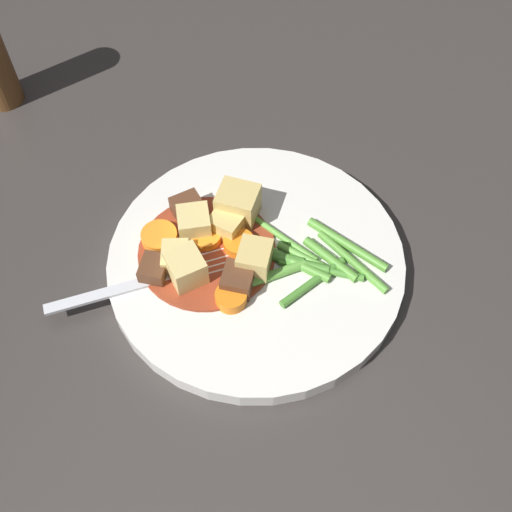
{
  "coord_description": "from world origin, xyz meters",
  "views": [
    {
      "loc": [
        -0.03,
        0.31,
        0.48
      ],
      "look_at": [
        0.0,
        0.0,
        0.02
      ],
      "focal_mm": 43.08,
      "sensor_mm": 36.0,
      "label": 1
    }
  ],
  "objects_px": {
    "carrot_slice_1": "(231,297)",
    "meat_chunk_0": "(238,280)",
    "dinner_plate": "(256,261)",
    "potato_chunk_0": "(186,269)",
    "potato_chunk_5": "(252,259)",
    "fork": "(152,281)",
    "carrot_slice_0": "(239,244)",
    "potato_chunk_1": "(238,204)",
    "carrot_slice_3": "(159,237)",
    "carrot_slice_2": "(206,237)",
    "potato_chunk_3": "(194,224)",
    "meat_chunk_1": "(154,269)",
    "potato_chunk_2": "(176,258)",
    "potato_chunk_4": "(226,226)",
    "meat_chunk_2": "(186,206)"
  },
  "relations": [
    {
      "from": "carrot_slice_2",
      "to": "carrot_slice_3",
      "type": "xyz_separation_m",
      "value": [
        0.04,
        0.0,
        0.0
      ]
    },
    {
      "from": "carrot_slice_1",
      "to": "potato_chunk_4",
      "type": "height_order",
      "value": "potato_chunk_4"
    },
    {
      "from": "carrot_slice_0",
      "to": "carrot_slice_2",
      "type": "relative_size",
      "value": 0.99
    },
    {
      "from": "potato_chunk_4",
      "to": "meat_chunk_1",
      "type": "height_order",
      "value": "potato_chunk_4"
    },
    {
      "from": "potato_chunk_0",
      "to": "meat_chunk_1",
      "type": "distance_m",
      "value": 0.03
    },
    {
      "from": "potato_chunk_4",
      "to": "meat_chunk_2",
      "type": "bearing_deg",
      "value": -26.91
    },
    {
      "from": "carrot_slice_1",
      "to": "meat_chunk_0",
      "type": "bearing_deg",
      "value": -105.42
    },
    {
      "from": "potato_chunk_1",
      "to": "meat_chunk_1",
      "type": "height_order",
      "value": "potato_chunk_1"
    },
    {
      "from": "carrot_slice_2",
      "to": "fork",
      "type": "relative_size",
      "value": 0.17
    },
    {
      "from": "potato_chunk_1",
      "to": "fork",
      "type": "relative_size",
      "value": 0.22
    },
    {
      "from": "carrot_slice_0",
      "to": "potato_chunk_0",
      "type": "xyz_separation_m",
      "value": [
        0.04,
        0.04,
        0.01
      ]
    },
    {
      "from": "potato_chunk_0",
      "to": "carrot_slice_3",
      "type": "bearing_deg",
      "value": -49.73
    },
    {
      "from": "carrot_slice_0",
      "to": "fork",
      "type": "height_order",
      "value": "carrot_slice_0"
    },
    {
      "from": "carrot_slice_2",
      "to": "potato_chunk_1",
      "type": "bearing_deg",
      "value": -129.65
    },
    {
      "from": "carrot_slice_3",
      "to": "meat_chunk_0",
      "type": "xyz_separation_m",
      "value": [
        -0.08,
        0.04,
        0.0
      ]
    },
    {
      "from": "meat_chunk_1",
      "to": "fork",
      "type": "distance_m",
      "value": 0.01
    },
    {
      "from": "dinner_plate",
      "to": "potato_chunk_4",
      "type": "relative_size",
      "value": 9.59
    },
    {
      "from": "potato_chunk_3",
      "to": "potato_chunk_5",
      "type": "relative_size",
      "value": 0.94
    },
    {
      "from": "dinner_plate",
      "to": "potato_chunk_0",
      "type": "distance_m",
      "value": 0.07
    },
    {
      "from": "potato_chunk_0",
      "to": "potato_chunk_5",
      "type": "xyz_separation_m",
      "value": [
        -0.06,
        -0.02,
        -0.0
      ]
    },
    {
      "from": "carrot_slice_2",
      "to": "carrot_slice_3",
      "type": "height_order",
      "value": "carrot_slice_3"
    },
    {
      "from": "meat_chunk_0",
      "to": "potato_chunk_0",
      "type": "bearing_deg",
      "value": -4.62
    },
    {
      "from": "potato_chunk_1",
      "to": "carrot_slice_3",
      "type": "bearing_deg",
      "value": 28.28
    },
    {
      "from": "potato_chunk_1",
      "to": "potato_chunk_0",
      "type": "bearing_deg",
      "value": 63.45
    },
    {
      "from": "carrot_slice_0",
      "to": "potato_chunk_2",
      "type": "xyz_separation_m",
      "value": [
        0.05,
        0.02,
        0.0
      ]
    },
    {
      "from": "potato_chunk_0",
      "to": "potato_chunk_3",
      "type": "height_order",
      "value": "potato_chunk_0"
    },
    {
      "from": "potato_chunk_2",
      "to": "carrot_slice_2",
      "type": "bearing_deg",
      "value": -128.46
    },
    {
      "from": "carrot_slice_3",
      "to": "carrot_slice_1",
      "type": "bearing_deg",
      "value": 142.04
    },
    {
      "from": "potato_chunk_2",
      "to": "meat_chunk_0",
      "type": "relative_size",
      "value": 1.01
    },
    {
      "from": "carrot_slice_1",
      "to": "fork",
      "type": "relative_size",
      "value": 0.17
    },
    {
      "from": "potato_chunk_5",
      "to": "dinner_plate",
      "type": "bearing_deg",
      "value": -99.77
    },
    {
      "from": "meat_chunk_0",
      "to": "potato_chunk_1",
      "type": "bearing_deg",
      "value": -83.68
    },
    {
      "from": "carrot_slice_1",
      "to": "meat_chunk_0",
      "type": "height_order",
      "value": "meat_chunk_0"
    },
    {
      "from": "potato_chunk_2",
      "to": "meat_chunk_0",
      "type": "distance_m",
      "value": 0.06
    },
    {
      "from": "carrot_slice_0",
      "to": "carrot_slice_1",
      "type": "xyz_separation_m",
      "value": [
        0.0,
        0.06,
        -0.0
      ]
    },
    {
      "from": "carrot_slice_0",
      "to": "potato_chunk_5",
      "type": "xyz_separation_m",
      "value": [
        -0.01,
        0.02,
        0.01
      ]
    },
    {
      "from": "carrot_slice_1",
      "to": "fork",
      "type": "bearing_deg",
      "value": -10.02
    },
    {
      "from": "carrot_slice_0",
      "to": "carrot_slice_2",
      "type": "xyz_separation_m",
      "value": [
        0.03,
        -0.01,
        -0.0
      ]
    },
    {
      "from": "carrot_slice_0",
      "to": "carrot_slice_1",
      "type": "bearing_deg",
      "value": 89.54
    },
    {
      "from": "carrot_slice_1",
      "to": "potato_chunk_2",
      "type": "height_order",
      "value": "potato_chunk_2"
    },
    {
      "from": "carrot_slice_2",
      "to": "potato_chunk_3",
      "type": "xyz_separation_m",
      "value": [
        0.01,
        -0.01,
        0.01
      ]
    },
    {
      "from": "potato_chunk_0",
      "to": "meat_chunk_1",
      "type": "relative_size",
      "value": 1.18
    },
    {
      "from": "carrot_slice_2",
      "to": "potato_chunk_1",
      "type": "height_order",
      "value": "potato_chunk_1"
    },
    {
      "from": "potato_chunk_3",
      "to": "meat_chunk_1",
      "type": "bearing_deg",
      "value": 60.29
    },
    {
      "from": "carrot_slice_3",
      "to": "potato_chunk_5",
      "type": "xyz_separation_m",
      "value": [
        -0.09,
        0.02,
        0.01
      ]
    },
    {
      "from": "potato_chunk_0",
      "to": "fork",
      "type": "distance_m",
      "value": 0.03
    },
    {
      "from": "potato_chunk_5",
      "to": "potato_chunk_2",
      "type": "bearing_deg",
      "value": 2.23
    },
    {
      "from": "carrot_slice_3",
      "to": "potato_chunk_1",
      "type": "xyz_separation_m",
      "value": [
        -0.07,
        -0.04,
        0.01
      ]
    },
    {
      "from": "potato_chunk_0",
      "to": "meat_chunk_2",
      "type": "bearing_deg",
      "value": -80.64
    },
    {
      "from": "dinner_plate",
      "to": "potato_chunk_1",
      "type": "height_order",
      "value": "potato_chunk_1"
    }
  ]
}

